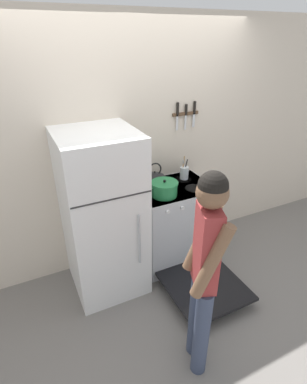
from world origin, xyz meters
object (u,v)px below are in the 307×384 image
Objects in this scene: dutch_oven_pot at (164,189)px; stove_range at (174,225)px; tea_kettle at (155,179)px; person at (204,269)px; refrigerator at (103,216)px; utensil_jar at (184,173)px.

stove_range is at bearing 24.45° from dutch_oven_pot.
tea_kettle reaches higher than stove_range.
stove_range is at bearing -0.63° from person.
tea_kettle is (0.64, 0.18, 0.18)m from refrigerator.
refrigerator is 1.21× the size of stove_range.
stove_range is 0.57m from dutch_oven_pot.
utensil_jar reaches higher than tea_kettle.
person is at bearing -103.78° from dutch_oven_pot.
person is at bearing -115.72° from utensil_jar.
dutch_oven_pot is 0.24m from tea_kettle.
utensil_jar is at bearing 1.09° from tea_kettle.
dutch_oven_pot is 0.45m from utensil_jar.
dutch_oven_pot is 1.19× the size of utensil_jar.
stove_range is 4.33× the size of dutch_oven_pot.
tea_kettle is at bearing 15.60° from refrigerator.
person reaches higher than utensil_jar.
dutch_oven_pot is at bearing 6.45° from person.
refrigerator is 0.98× the size of person.
person is (-0.28, -1.33, -0.05)m from tea_kettle.
dutch_oven_pot is at bearing -93.24° from tea_kettle.
tea_kettle reaches higher than dutch_oven_pot.
person is (-0.44, -1.17, 0.49)m from stove_range.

